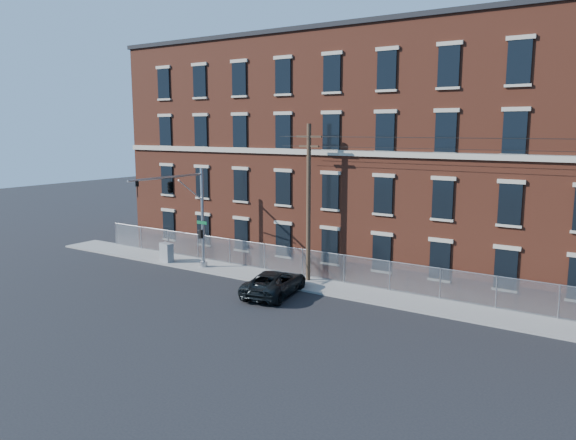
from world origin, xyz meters
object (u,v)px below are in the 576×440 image
(utility_pole_near, at_px, (309,200))
(utility_cabinet, at_px, (167,252))
(traffic_signal_mast, at_px, (178,196))
(pickup_truck, at_px, (275,283))

(utility_pole_near, relative_size, utility_cabinet, 7.32)
(traffic_signal_mast, xyz_separation_m, pickup_truck, (7.82, -0.13, -4.65))
(traffic_signal_mast, relative_size, pickup_truck, 1.33)
(utility_pole_near, distance_m, pickup_truck, 5.82)
(pickup_truck, bearing_deg, traffic_signal_mast, -10.60)
(traffic_signal_mast, height_order, utility_pole_near, utility_pole_near)
(traffic_signal_mast, height_order, pickup_truck, traffic_signal_mast)
(traffic_signal_mast, height_order, utility_cabinet, traffic_signal_mast)
(utility_pole_near, height_order, utility_cabinet, utility_pole_near)
(utility_pole_near, xyz_separation_m, pickup_truck, (-0.18, -3.55, -4.60))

